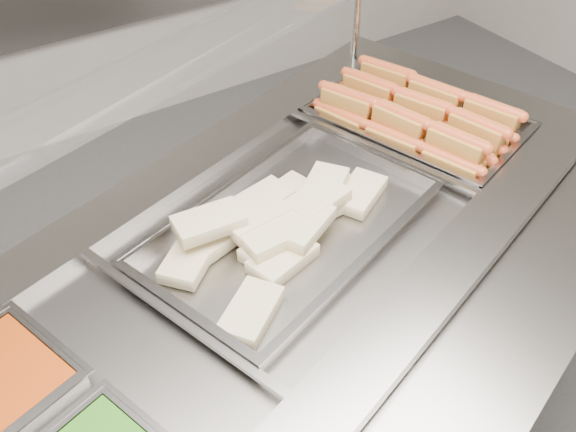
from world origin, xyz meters
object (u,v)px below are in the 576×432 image
sneeze_guard (189,57)px  pan_hotdogs (415,130)px  steam_counter (276,357)px  pan_wraps (291,230)px

sneeze_guard → pan_hotdogs: size_ratio=2.65×
steam_counter → pan_wraps: bearing=17.8°
steam_counter → pan_wraps: (0.06, 0.02, 0.46)m
pan_hotdogs → sneeze_guard: bearing=178.5°
pan_hotdogs → steam_counter: bearing=-162.2°
steam_counter → pan_wraps: 0.47m
steam_counter → sneeze_guard: 0.93m
sneeze_guard → pan_hotdogs: bearing=-1.5°
steam_counter → pan_wraps: pan_wraps is taller
pan_hotdogs → pan_wraps: 0.62m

